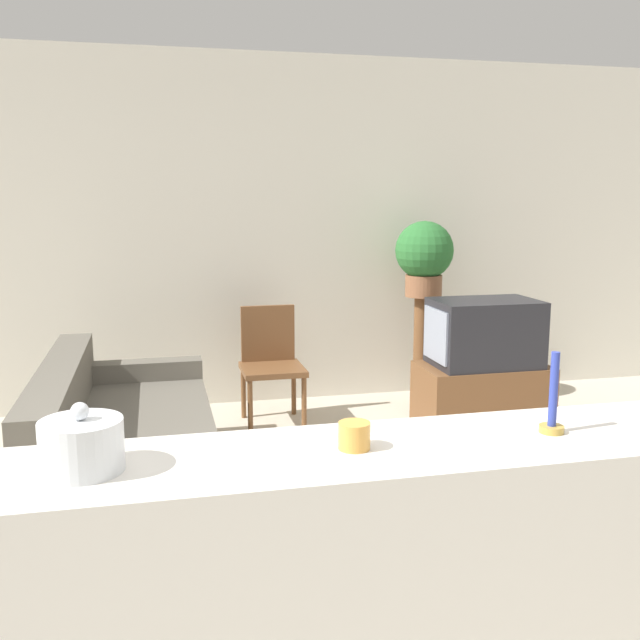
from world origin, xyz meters
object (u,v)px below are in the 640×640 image
object	(u,v)px
television	(484,333)
potted_plant	(424,255)
decorative_bowl	(82,445)
couch	(123,448)
wooden_chair	(271,359)

from	to	relation	value
television	potted_plant	bearing A→B (deg)	103.11
television	decorative_bowl	size ratio (longest dim) A/B	3.58
couch	television	xyz separation A→B (m)	(2.40, 0.55, 0.43)
decorative_bowl	wooden_chair	bearing A→B (deg)	73.18
potted_plant	wooden_chair	bearing A→B (deg)	-172.61
couch	decorative_bowl	world-z (taller)	decorative_bowl
wooden_chair	decorative_bowl	xyz separation A→B (m)	(-0.98, -3.26, 0.57)
television	wooden_chair	bearing A→B (deg)	158.13
decorative_bowl	potted_plant	bearing A→B (deg)	57.07
television	decorative_bowl	world-z (taller)	decorative_bowl
television	potted_plant	size ratio (longest dim) A/B	1.24
potted_plant	decorative_bowl	size ratio (longest dim) A/B	2.89
wooden_chair	television	bearing A→B (deg)	-21.87
decorative_bowl	television	bearing A→B (deg)	48.56
wooden_chair	decorative_bowl	size ratio (longest dim) A/B	4.16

